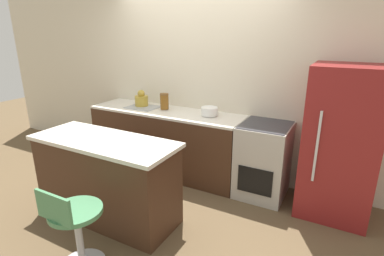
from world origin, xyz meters
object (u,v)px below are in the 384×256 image
(stool_chair, at_px, (75,228))
(mixing_bowl, at_px, (210,111))
(oven_range, at_px, (263,160))
(refrigerator, at_px, (340,144))
(kettle, at_px, (141,100))

(stool_chair, bearing_deg, mixing_bowl, 82.77)
(oven_range, xyz_separation_m, refrigerator, (0.81, -0.01, 0.37))
(kettle, bearing_deg, oven_range, -1.45)
(oven_range, xyz_separation_m, mixing_bowl, (-0.76, 0.05, 0.51))
(oven_range, bearing_deg, stool_chair, -117.07)
(refrigerator, relative_size, kettle, 7.03)
(stool_chair, bearing_deg, kettle, 112.49)
(refrigerator, xyz_separation_m, stool_chair, (-1.82, -1.97, -0.42))
(stool_chair, bearing_deg, oven_range, 62.93)
(stool_chair, distance_m, mixing_bowl, 2.13)
(mixing_bowl, bearing_deg, kettle, 180.00)
(mixing_bowl, bearing_deg, refrigerator, -2.18)
(refrigerator, distance_m, stool_chair, 2.72)
(kettle, bearing_deg, refrigerator, -1.28)
(oven_range, relative_size, mixing_bowl, 4.24)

